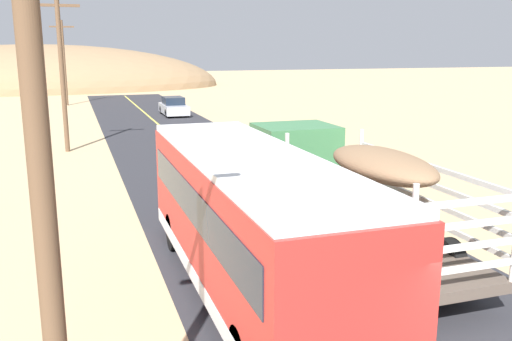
% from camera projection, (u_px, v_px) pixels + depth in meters
% --- Properties ---
extents(livestock_truck, '(2.53, 9.70, 3.02)m').
position_uv_depth(livestock_truck, '(323.00, 172.00, 16.48)').
color(livestock_truck, '#3F7F4C').
rests_on(livestock_truck, road_surface).
extents(bus, '(2.54, 10.00, 3.21)m').
position_uv_depth(bus, '(249.00, 219.00, 12.17)').
color(bus, red).
rests_on(bus, road_surface).
extents(car_far, '(1.80, 4.40, 1.46)m').
position_uv_depth(car_far, '(174.00, 107.00, 44.85)').
color(car_far, silver).
rests_on(car_far, road_surface).
extents(power_pole_near, '(2.20, 0.24, 7.73)m').
position_uv_depth(power_pole_near, '(41.00, 182.00, 5.39)').
color(power_pole_near, brown).
rests_on(power_pole_near, ground).
extents(power_pole_mid, '(2.20, 0.24, 8.06)m').
position_uv_depth(power_pole_mid, '(62.00, 69.00, 28.58)').
color(power_pole_mid, brown).
rests_on(power_pole_mid, ground).
extents(power_pole_far, '(2.20, 0.24, 7.83)m').
position_uv_depth(power_pole_far, '(64.00, 60.00, 51.83)').
color(power_pole_far, brown).
rests_on(power_pole_far, ground).
extents(distant_hill, '(49.29, 27.20, 11.52)m').
position_uv_depth(distant_hill, '(37.00, 88.00, 74.83)').
color(distant_hill, '#957553').
rests_on(distant_hill, ground).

